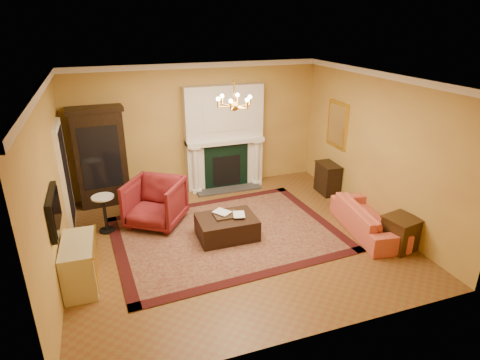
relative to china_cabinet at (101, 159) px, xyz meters
name	(u,v)px	position (x,y,z in m)	size (l,w,h in m)	color
floor	(235,239)	(2.26, -2.49, -1.06)	(6.00, 5.50, 0.02)	brown
ceiling	(234,78)	(2.26, -2.49, 1.96)	(6.00, 5.50, 0.02)	silver
wall_back	(198,128)	(2.26, 0.27, 0.45)	(6.00, 0.02, 3.00)	gold
wall_front	(309,240)	(2.26, -5.25, 0.45)	(6.00, 0.02, 3.00)	gold
wall_left	(51,187)	(-0.75, -2.49, 0.45)	(0.02, 5.50, 3.00)	gold
wall_right	(376,148)	(5.27, -2.49, 0.45)	(0.02, 5.50, 3.00)	gold
fireplace	(224,140)	(2.86, 0.08, 0.14)	(1.90, 0.70, 2.50)	silver
crown_molding	(218,75)	(2.26, -1.53, 1.89)	(6.00, 5.50, 0.12)	silver
doorway	(65,176)	(-0.69, -0.79, -0.01)	(0.08, 1.05, 2.10)	white
tv_panel	(54,211)	(-0.68, -3.09, 0.30)	(0.09, 0.95, 0.58)	black
gilt_mirror	(337,125)	(5.23, -1.09, 0.60)	(0.06, 0.76, 1.05)	gold
chandelier	(234,103)	(2.26, -2.49, 1.55)	(0.63, 0.55, 0.53)	gold
oriental_rug	(227,234)	(2.16, -2.29, -1.05)	(4.22, 3.17, 0.02)	#400D14
china_cabinet	(101,159)	(0.00, 0.00, 0.00)	(1.05, 0.48, 2.11)	black
wingback_armchair	(155,201)	(0.93, -1.40, -0.53)	(1.02, 0.96, 1.05)	maroon
pedestal_table	(105,211)	(-0.04, -1.39, -0.61)	(0.43, 0.43, 0.76)	black
commode	(80,264)	(-0.47, -3.05, -0.67)	(0.48, 1.02, 0.76)	#C1B78D
coral_sofa	(368,214)	(4.81, -3.09, -0.68)	(1.93, 0.56, 0.75)	#D86844
end_table	(400,234)	(4.98, -3.81, -0.76)	(0.51, 0.51, 0.59)	#39250F
console_table	(327,179)	(5.04, -1.17, -0.70)	(0.36, 0.64, 0.71)	black
leather_ottoman	(227,227)	(2.13, -2.40, -0.83)	(1.10, 0.80, 0.41)	black
ottoman_tray	(226,215)	(2.14, -2.33, -0.61)	(0.46, 0.36, 0.03)	black
book_a	(218,208)	(1.99, -2.32, -0.44)	(0.24, 0.03, 0.32)	gray
book_b	(233,208)	(2.26, -2.42, -0.45)	(0.21, 0.02, 0.29)	gray
topiary_left	(198,133)	(2.21, 0.04, 0.38)	(0.14, 0.14, 0.38)	tan
topiary_right	(255,127)	(3.65, 0.04, 0.39)	(0.14, 0.14, 0.39)	tan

